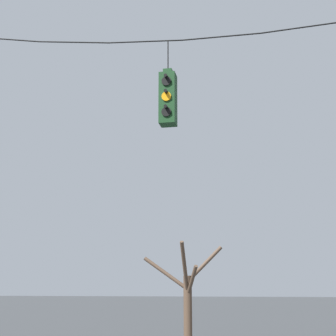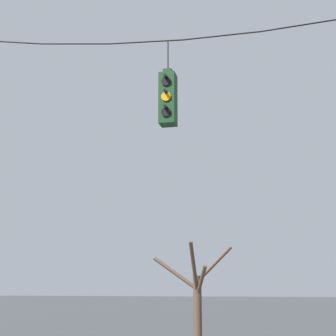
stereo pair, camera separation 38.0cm
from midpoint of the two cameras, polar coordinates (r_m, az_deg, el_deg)
The scene contains 3 objects.
span_wire at distance 11.38m, azimuth 6.85°, elevation 15.18°, with size 11.58×0.03×0.58m.
traffic_light_over_intersection at distance 10.92m, azimuth 1.01°, elevation 7.71°, with size 0.34×0.58×1.90m.
bare_tree at distance 19.98m, azimuth 3.75°, elevation -13.86°, with size 3.10×1.76×3.74m.
Camera 2 is at (1.14, -9.99, 2.11)m, focal length 55.00 mm.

